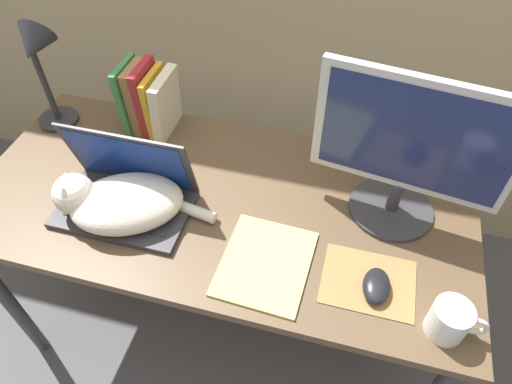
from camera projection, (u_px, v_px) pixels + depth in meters
name	position (u px, v px, depth m)	size (l,w,h in m)	color
desk	(221.00, 216.00, 1.37)	(1.45, 0.69, 0.74)	brown
laptop	(126.00, 194.00, 1.27)	(0.37, 0.23, 0.23)	#2D2D33
cat	(119.00, 202.00, 1.23)	(0.43, 0.31, 0.14)	beige
external_monitor	(410.00, 151.00, 1.12)	(0.49, 0.23, 0.43)	#333338
mousepad	(368.00, 282.00, 1.13)	(0.23, 0.18, 0.00)	olive
computer_mouse	(376.00, 286.00, 1.10)	(0.07, 0.10, 0.03)	black
book_row	(149.00, 100.00, 1.46)	(0.16, 0.16, 0.23)	#387A42
desk_lamp	(39.00, 62.00, 1.35)	(0.17, 0.17, 0.39)	#28282D
notepad	(265.00, 263.00, 1.16)	(0.23, 0.27, 0.01)	#E5DB6B
mug	(450.00, 320.00, 1.01)	(0.13, 0.09, 0.09)	white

